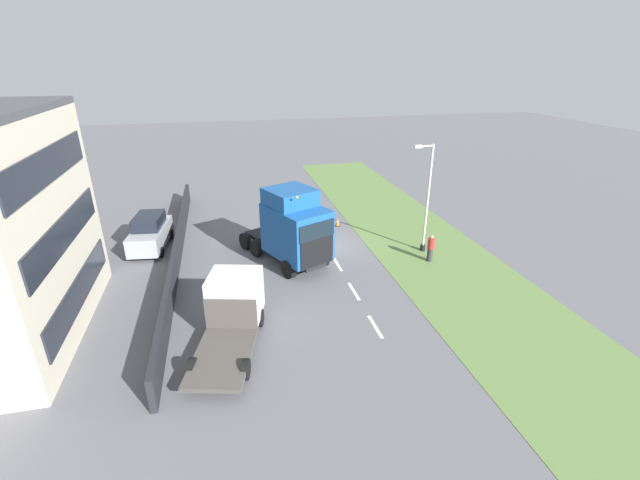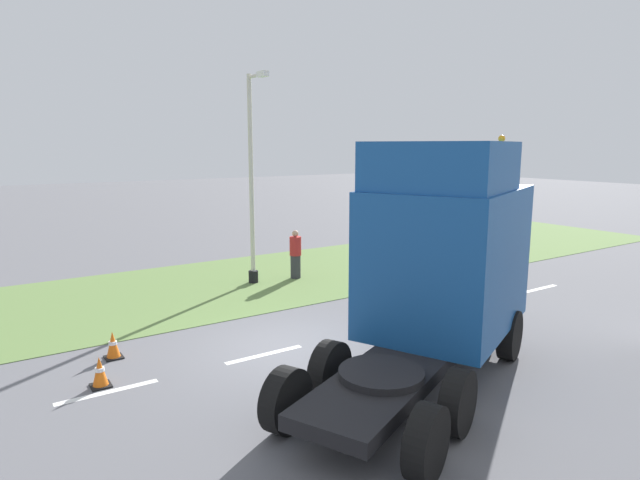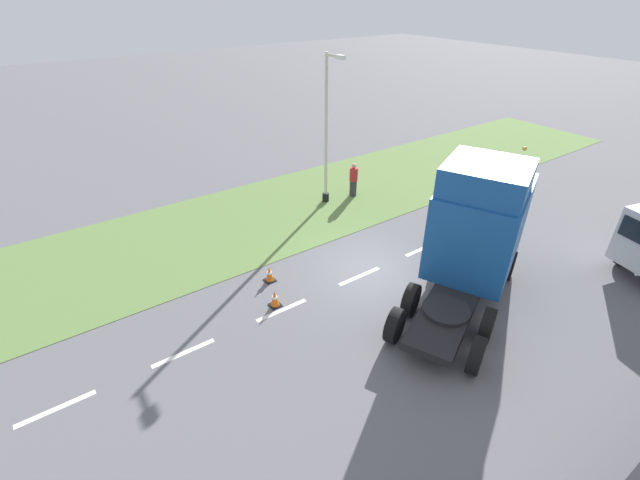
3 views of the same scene
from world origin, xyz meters
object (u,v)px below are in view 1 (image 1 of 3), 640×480
Objects in this scene: pedestrian at (431,249)px; traffic_cone_lead at (318,221)px; lamp_post at (426,204)px; flatbed_truck at (234,305)px; traffic_cone_trailing at (337,222)px; parked_car at (150,233)px; lorry_cab at (294,229)px.

pedestrian reaches higher than traffic_cone_lead.
lamp_post is 11.34× the size of traffic_cone_lead.
flatbed_truck is 10.38× the size of traffic_cone_trailing.
flatbed_truck is at bearing 61.59° from traffic_cone_lead.
flatbed_truck reaches higher than traffic_cone_lead.
parked_car is 7.83× the size of traffic_cone_lead.
lorry_cab reaches higher than pedestrian.
parked_car is 7.83× the size of traffic_cone_trailing.
parked_car is 11.20m from traffic_cone_lead.
flatbed_truck is at bearing 27.41° from lamp_post.
traffic_cone_lead is (5.05, -7.26, -0.52)m from pedestrian.
lorry_cab is at bearing 64.99° from traffic_cone_lead.
lorry_cab is 1.52× the size of parked_car.
traffic_cone_lead is at bearing -55.17° from pedestrian.
pedestrian is at bearing 167.58° from parked_car.
pedestrian is at bearing 119.23° from traffic_cone_trailing.
flatbed_truck is at bearing 55.83° from traffic_cone_trailing.
pedestrian is at bearing 36.48° from flatbed_truck.
lamp_post is at bearing -96.74° from pedestrian.
traffic_cone_trailing is (3.77, -6.74, -0.52)m from pedestrian.
lamp_post is at bearing 126.71° from traffic_cone_trailing.
traffic_cone_lead is at bearing -164.89° from parked_car.
traffic_cone_lead is 1.00× the size of traffic_cone_trailing.
parked_car is at bearing 129.14° from flatbed_truck.
lamp_post is (-8.00, -0.13, 0.80)m from lorry_cab.
traffic_cone_lead is 1.38m from traffic_cone_trailing.
lorry_cab reaches higher than traffic_cone_trailing.
traffic_cone_trailing is at bearing -168.11° from parked_car.
flatbed_truck is (3.63, 5.89, -0.90)m from lorry_cab.
traffic_cone_lead is (-2.77, -5.94, -1.97)m from lorry_cab.
lamp_post is 4.00× the size of pedestrian.
flatbed_truck is 0.92× the size of lamp_post.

